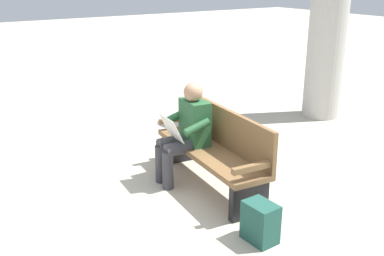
# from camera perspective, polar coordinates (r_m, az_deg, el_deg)

# --- Properties ---
(ground_plane) EXTENTS (40.00, 40.00, 0.00)m
(ground_plane) POSITION_cam_1_polar(r_m,az_deg,el_deg) (5.31, 2.17, -7.26)
(ground_plane) COLOR #B7AD99
(bench_near) EXTENTS (1.84, 0.65, 0.90)m
(bench_near) POSITION_cam_1_polar(r_m,az_deg,el_deg) (5.16, 2.91, -2.52)
(bench_near) COLOR brown
(bench_near) RESTS_ON ground
(person_seated) EXTENTS (0.60, 0.60, 1.18)m
(person_seated) POSITION_cam_1_polar(r_m,az_deg,el_deg) (5.21, -0.75, -0.28)
(person_seated) COLOR #23512D
(person_seated) RESTS_ON ground
(backpack) EXTENTS (0.32, 0.28, 0.38)m
(backpack) POSITION_cam_1_polar(r_m,az_deg,el_deg) (4.28, 8.66, -11.65)
(backpack) COLOR #1E4C42
(backpack) RESTS_ON ground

